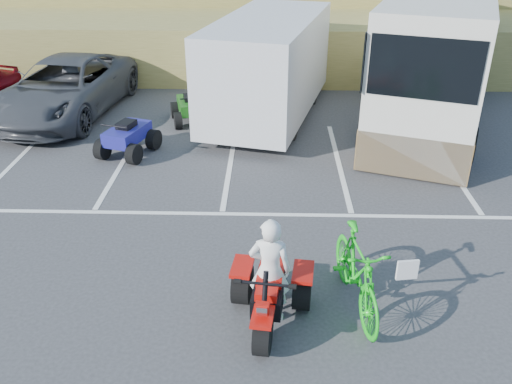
{
  "coord_description": "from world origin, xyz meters",
  "views": [
    {
      "loc": [
        0.98,
        -7.32,
        5.69
      ],
      "look_at": [
        0.73,
        1.51,
        1.0
      ],
      "focal_mm": 38.0,
      "sensor_mm": 36.0,
      "label": 1
    }
  ],
  "objects_px": {
    "quad_atv_green": "(191,122)",
    "grey_pickup": "(65,88)",
    "rider": "(270,270)",
    "cargo_trailer": "(269,65)",
    "quad_atv_blue": "(130,154)",
    "red_trike_atv": "(268,323)",
    "rv_motorhome": "(436,61)",
    "green_dirt_bike": "(357,272)"
  },
  "relations": [
    {
      "from": "rider",
      "to": "grey_pickup",
      "type": "height_order",
      "value": "rider"
    },
    {
      "from": "grey_pickup",
      "to": "rv_motorhome",
      "type": "relative_size",
      "value": 0.57
    },
    {
      "from": "rv_motorhome",
      "to": "quad_atv_blue",
      "type": "xyz_separation_m",
      "value": [
        -8.55,
        -3.44,
        -1.59
      ]
    },
    {
      "from": "rv_motorhome",
      "to": "red_trike_atv",
      "type": "bearing_deg",
      "value": -97.38
    },
    {
      "from": "rider",
      "to": "cargo_trailer",
      "type": "relative_size",
      "value": 0.26
    },
    {
      "from": "quad_atv_green",
      "to": "rider",
      "type": "bearing_deg",
      "value": -89.61
    },
    {
      "from": "rv_motorhome",
      "to": "quad_atv_green",
      "type": "height_order",
      "value": "rv_motorhome"
    },
    {
      "from": "red_trike_atv",
      "to": "quad_atv_blue",
      "type": "height_order",
      "value": "red_trike_atv"
    },
    {
      "from": "rv_motorhome",
      "to": "quad_atv_blue",
      "type": "bearing_deg",
      "value": -138.7
    },
    {
      "from": "rider",
      "to": "cargo_trailer",
      "type": "bearing_deg",
      "value": -82.44
    },
    {
      "from": "green_dirt_bike",
      "to": "quad_atv_blue",
      "type": "height_order",
      "value": "green_dirt_bike"
    },
    {
      "from": "grey_pickup",
      "to": "green_dirt_bike",
      "type": "bearing_deg",
      "value": -42.67
    },
    {
      "from": "red_trike_atv",
      "to": "cargo_trailer",
      "type": "relative_size",
      "value": 0.25
    },
    {
      "from": "red_trike_atv",
      "to": "quad_atv_green",
      "type": "distance_m",
      "value": 8.99
    },
    {
      "from": "rider",
      "to": "quad_atv_blue",
      "type": "height_order",
      "value": "rider"
    },
    {
      "from": "red_trike_atv",
      "to": "grey_pickup",
      "type": "xyz_separation_m",
      "value": [
        -6.2,
        9.26,
        0.83
      ]
    },
    {
      "from": "green_dirt_bike",
      "to": "grey_pickup",
      "type": "distance_m",
      "value": 11.62
    },
    {
      "from": "grey_pickup",
      "to": "cargo_trailer",
      "type": "bearing_deg",
      "value": 5.82
    },
    {
      "from": "green_dirt_bike",
      "to": "quad_atv_green",
      "type": "relative_size",
      "value": 1.58
    },
    {
      "from": "rider",
      "to": "quad_atv_blue",
      "type": "distance_m",
      "value": 7.22
    },
    {
      "from": "red_trike_atv",
      "to": "quad_atv_green",
      "type": "height_order",
      "value": "red_trike_atv"
    },
    {
      "from": "grey_pickup",
      "to": "rv_motorhome",
      "type": "height_order",
      "value": "rv_motorhome"
    },
    {
      "from": "green_dirt_bike",
      "to": "rv_motorhome",
      "type": "bearing_deg",
      "value": 60.35
    },
    {
      "from": "red_trike_atv",
      "to": "green_dirt_bike",
      "type": "relative_size",
      "value": 0.77
    },
    {
      "from": "grey_pickup",
      "to": "quad_atv_green",
      "type": "relative_size",
      "value": 4.25
    },
    {
      "from": "rider",
      "to": "quad_atv_blue",
      "type": "xyz_separation_m",
      "value": [
        -3.65,
        6.17,
        -0.88
      ]
    },
    {
      "from": "red_trike_atv",
      "to": "cargo_trailer",
      "type": "bearing_deg",
      "value": 97.43
    },
    {
      "from": "green_dirt_bike",
      "to": "grey_pickup",
      "type": "bearing_deg",
      "value": 121.79
    },
    {
      "from": "green_dirt_bike",
      "to": "quad_atv_green",
      "type": "xyz_separation_m",
      "value": [
        -3.72,
        8.24,
        -0.67
      ]
    },
    {
      "from": "grey_pickup",
      "to": "quad_atv_blue",
      "type": "bearing_deg",
      "value": -42.21
    },
    {
      "from": "quad_atv_green",
      "to": "grey_pickup",
      "type": "bearing_deg",
      "value": 156.16
    },
    {
      "from": "red_trike_atv",
      "to": "quad_atv_blue",
      "type": "distance_m",
      "value": 7.29
    },
    {
      "from": "rider",
      "to": "cargo_trailer",
      "type": "xyz_separation_m",
      "value": [
        -0.09,
        9.02,
        0.7
      ]
    },
    {
      "from": "grey_pickup",
      "to": "quad_atv_blue",
      "type": "distance_m",
      "value": 3.99
    },
    {
      "from": "rv_motorhome",
      "to": "quad_atv_blue",
      "type": "height_order",
      "value": "rv_motorhome"
    },
    {
      "from": "grey_pickup",
      "to": "quad_atv_blue",
      "type": "xyz_separation_m",
      "value": [
        2.57,
        -2.95,
        -0.83
      ]
    },
    {
      "from": "cargo_trailer",
      "to": "quad_atv_blue",
      "type": "distance_m",
      "value": 4.82
    },
    {
      "from": "cargo_trailer",
      "to": "rv_motorhome",
      "type": "distance_m",
      "value": 5.03
    },
    {
      "from": "red_trike_atv",
      "to": "rv_motorhome",
      "type": "bearing_deg",
      "value": 70.24
    },
    {
      "from": "rider",
      "to": "quad_atv_green",
      "type": "height_order",
      "value": "rider"
    },
    {
      "from": "rider",
      "to": "quad_atv_green",
      "type": "xyz_separation_m",
      "value": [
        -2.37,
        8.53,
        -0.88
      ]
    },
    {
      "from": "rider",
      "to": "quad_atv_blue",
      "type": "bearing_deg",
      "value": -52.42
    }
  ]
}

